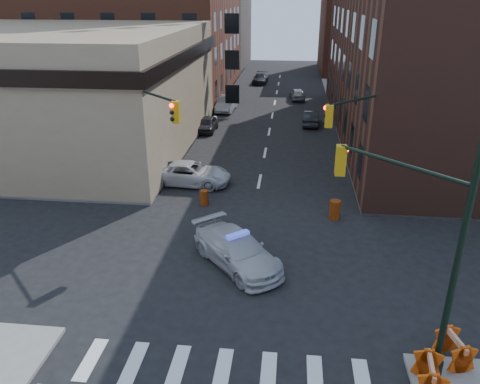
% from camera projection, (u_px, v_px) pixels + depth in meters
% --- Properties ---
extents(ground, '(140.00, 140.00, 0.00)m').
position_uv_depth(ground, '(244.00, 261.00, 21.53)').
color(ground, black).
rests_on(ground, ground).
extents(sidewalk_nw, '(34.00, 54.50, 0.15)m').
position_uv_depth(sidewalk_nw, '(74.00, 100.00, 53.77)').
color(sidewalk_nw, gray).
rests_on(sidewalk_nw, ground).
extents(bank_building, '(22.00, 22.00, 9.00)m').
position_uv_depth(bank_building, '(50.00, 89.00, 36.57)').
color(bank_building, '#998264').
rests_on(bank_building, ground).
extents(commercial_row_ne, '(14.00, 34.00, 14.00)m').
position_uv_depth(commercial_row_ne, '(431.00, 51.00, 38.04)').
color(commercial_row_ne, '#4F2A1F').
rests_on(commercial_row_ne, ground).
extents(filler_nw, '(20.00, 18.00, 16.00)m').
position_uv_depth(filler_nw, '(186.00, 15.00, 76.69)').
color(filler_nw, brown).
rests_on(filler_nw, ground).
extents(filler_ne, '(16.00, 16.00, 12.00)m').
position_uv_depth(filler_ne, '(375.00, 31.00, 70.78)').
color(filler_ne, brown).
rests_on(filler_ne, ground).
extents(signal_pole_se, '(5.40, 5.27, 8.00)m').
position_uv_depth(signal_pole_se, '(425.00, 238.00, 14.06)').
color(signal_pole_se, black).
rests_on(signal_pole_se, sidewalk_se).
extents(signal_pole_nw, '(3.58, 3.67, 8.00)m').
position_uv_depth(signal_pole_nw, '(147.00, 134.00, 25.30)').
color(signal_pole_nw, black).
rests_on(signal_pole_nw, sidewalk_nw).
extents(signal_pole_ne, '(3.67, 3.58, 8.00)m').
position_uv_depth(signal_pole_ne, '(367.00, 141.00, 24.13)').
color(signal_pole_ne, black).
rests_on(signal_pole_ne, sidewalk_ne).
extents(tree_ne_near, '(3.00, 3.00, 4.85)m').
position_uv_depth(tree_ne_near, '(353.00, 86.00, 43.17)').
color(tree_ne_near, black).
rests_on(tree_ne_near, sidewalk_ne).
extents(tree_ne_far, '(3.00, 3.00, 4.85)m').
position_uv_depth(tree_ne_far, '(345.00, 72.00, 50.48)').
color(tree_ne_far, black).
rests_on(tree_ne_far, sidewalk_ne).
extents(police_car, '(4.99, 5.33, 1.51)m').
position_uv_depth(police_car, '(237.00, 250.00, 20.99)').
color(police_car, '#BCBCC0').
rests_on(police_car, ground).
extents(pickup, '(5.38, 2.80, 1.45)m').
position_uv_depth(pickup, '(190.00, 173.00, 29.99)').
color(pickup, silver).
rests_on(pickup, ground).
extents(parked_car_wnear, '(1.63, 3.82, 1.29)m').
position_uv_depth(parked_car_wnear, '(207.00, 124.00, 41.57)').
color(parked_car_wnear, black).
rests_on(parked_car_wnear, ground).
extents(parked_car_wfar, '(1.89, 4.72, 1.53)m').
position_uv_depth(parked_car_wfar, '(227.00, 104.00, 48.73)').
color(parked_car_wfar, '#97999F').
rests_on(parked_car_wfar, ground).
extents(parked_car_wdeep, '(2.04, 4.62, 1.32)m').
position_uv_depth(parked_car_wdeep, '(260.00, 78.00, 63.64)').
color(parked_car_wdeep, black).
rests_on(parked_car_wdeep, ground).
extents(parked_car_enear, '(1.70, 4.15, 1.34)m').
position_uv_depth(parked_car_enear, '(311.00, 118.00, 43.51)').
color(parked_car_enear, black).
rests_on(parked_car_enear, ground).
extents(parked_car_efar, '(1.97, 4.01, 1.32)m').
position_uv_depth(parked_car_efar, '(297.00, 94.00, 53.83)').
color(parked_car_efar, gray).
rests_on(parked_car_efar, ground).
extents(pedestrian_a, '(0.68, 0.49, 1.74)m').
position_uv_depth(pedestrian_a, '(75.00, 180.00, 28.16)').
color(pedestrian_a, black).
rests_on(pedestrian_a, sidewalk_nw).
extents(pedestrian_b, '(1.13, 0.97, 2.02)m').
position_uv_depth(pedestrian_b, '(113.00, 164.00, 30.30)').
color(pedestrian_b, black).
rests_on(pedestrian_b, sidewalk_nw).
extents(pedestrian_c, '(1.15, 0.60, 1.87)m').
position_uv_depth(pedestrian_c, '(61.00, 181.00, 27.76)').
color(pedestrian_c, '#1E252D').
rests_on(pedestrian_c, sidewalk_nw).
extents(barrel_road, '(0.67, 0.67, 1.07)m').
position_uv_depth(barrel_road, '(335.00, 210.00, 25.42)').
color(barrel_road, '#D44409').
rests_on(barrel_road, ground).
extents(barrel_bank, '(0.54, 0.54, 0.90)m').
position_uv_depth(barrel_bank, '(204.00, 198.00, 27.13)').
color(barrel_bank, orange).
rests_on(barrel_bank, ground).
extents(barricade_se_a, '(0.95, 1.45, 1.00)m').
position_uv_depth(barricade_se_a, '(454.00, 349.00, 15.31)').
color(barricade_se_a, '#D14A09').
rests_on(barricade_se_a, sidewalk_se).
extents(barricade_se_b, '(0.84, 1.44, 1.02)m').
position_uv_depth(barricade_se_b, '(429.00, 376.00, 14.23)').
color(barricade_se_b, '#C66609').
rests_on(barricade_se_b, sidewalk_se).
extents(barricade_nw_a, '(1.31, 0.67, 0.98)m').
position_uv_depth(barricade_nw_a, '(134.00, 188.00, 27.97)').
color(barricade_nw_a, '#ED570B').
rests_on(barricade_nw_a, sidewalk_nw).
extents(barricade_nw_b, '(1.37, 0.78, 0.98)m').
position_uv_depth(barricade_nw_b, '(70.00, 176.00, 29.78)').
color(barricade_nw_b, '#C23A09').
rests_on(barricade_nw_b, sidewalk_nw).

